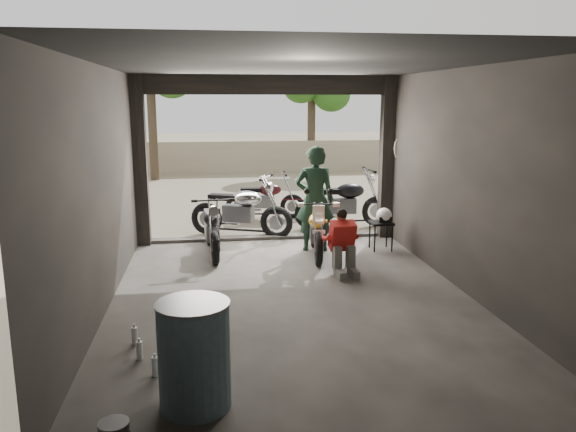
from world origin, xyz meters
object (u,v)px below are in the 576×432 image
object	(u,v)px
left_bike	(212,225)
stool	(381,226)
helmet	(384,215)
outside_bike_b	(265,196)
outside_bike_a	(241,206)
outside_bike_c	(344,199)
sign_post	(411,167)
mechanic	(344,245)
oil_drum	(194,357)
rider	(315,199)
main_bike	(316,227)

from	to	relation	value
left_bike	stool	distance (m)	3.09
left_bike	helmet	xyz separation A→B (m)	(3.12, -0.20, 0.13)
outside_bike_b	helmet	world-z (taller)	outside_bike_b
outside_bike_a	outside_bike_c	xyz separation A→B (m)	(2.27, 0.53, 0.01)
left_bike	sign_post	size ratio (longest dim) A/B	0.75
outside_bike_b	outside_bike_a	bearing A→B (deg)	162.59
helmet	mechanic	bearing A→B (deg)	-121.47
outside_bike_c	mechanic	size ratio (longest dim) A/B	1.87
mechanic	sign_post	distance (m)	2.99
left_bike	stool	world-z (taller)	left_bike
mechanic	helmet	bearing A→B (deg)	47.72
outside_bike_c	sign_post	distance (m)	1.78
stool	helmet	distance (m)	0.22
stool	oil_drum	world-z (taller)	oil_drum
left_bike	outside_bike_a	distance (m)	1.42
left_bike	rider	world-z (taller)	rider
oil_drum	sign_post	bearing A→B (deg)	54.70
main_bike	outside_bike_c	distance (m)	2.41
left_bike	mechanic	bearing A→B (deg)	-40.24
left_bike	outside_bike_b	distance (m)	3.22
outside_bike_b	outside_bike_c	distance (m)	1.97
mechanic	stool	distance (m)	1.72
outside_bike_a	stool	xyz separation A→B (m)	(2.50, -1.43, -0.16)
outside_bike_b	main_bike	bearing A→B (deg)	-165.96
left_bike	mechanic	size ratio (longest dim) A/B	1.61
mechanic	outside_bike_c	bearing A→B (deg)	73.17
left_bike	helmet	bearing A→B (deg)	-7.60
main_bike	outside_bike_b	bearing A→B (deg)	106.80
outside_bike_b	sign_post	xyz separation A→B (m)	(2.65, -2.33, 0.91)
oil_drum	main_bike	bearing A→B (deg)	67.08
outside_bike_a	sign_post	bearing A→B (deg)	-79.18
outside_bike_c	stool	size ratio (longest dim) A/B	3.47
outside_bike_a	sign_post	distance (m)	3.47
stool	helmet	world-z (taller)	helmet
left_bike	outside_bike_c	size ratio (longest dim) A/B	0.86
left_bike	outside_bike_a	bearing A→B (deg)	61.49
main_bike	outside_bike_a	bearing A→B (deg)	133.82
mechanic	stool	size ratio (longest dim) A/B	1.85
main_bike	stool	xyz separation A→B (m)	(1.26, 0.22, -0.06)
outside_bike_b	sign_post	distance (m)	3.64
sign_post	rider	bearing A→B (deg)	-157.96
main_bike	outside_bike_c	size ratio (longest dim) A/B	0.85
outside_bike_b	stool	world-z (taller)	outside_bike_b
left_bike	outside_bike_c	xyz separation A→B (m)	(2.86, 1.82, 0.09)
outside_bike_b	sign_post	size ratio (longest dim) A/B	0.74
outside_bike_c	helmet	xyz separation A→B (m)	(0.26, -2.02, 0.04)
main_bike	oil_drum	bearing A→B (deg)	-106.03
outside_bike_c	stool	world-z (taller)	outside_bike_c
stool	helmet	bearing A→B (deg)	-64.40
main_bike	mechanic	size ratio (longest dim) A/B	1.59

